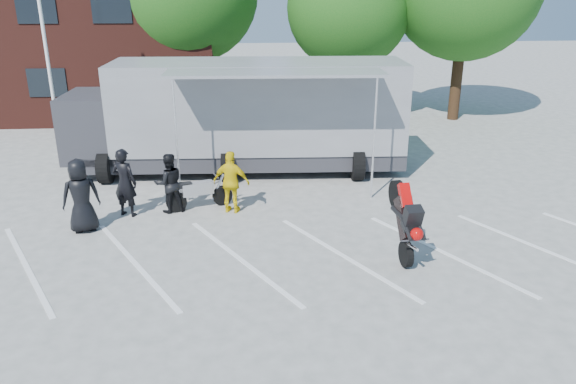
{
  "coord_description": "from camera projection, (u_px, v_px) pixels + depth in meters",
  "views": [
    {
      "loc": [
        0.43,
        -10.59,
        6.0
      ],
      "look_at": [
        1.36,
        1.91,
        1.3
      ],
      "focal_mm": 35.0,
      "sensor_mm": 36.0,
      "label": 1
    }
  ],
  "objects": [
    {
      "name": "spectator_leather_b",
      "position": [
        125.0,
        183.0,
        15.07
      ],
      "size": [
        0.81,
        0.69,
        1.89
      ],
      "primitive_type": "imported",
      "rotation": [
        0.0,
        0.0,
        2.74
      ],
      "color": "black",
      "rests_on": "ground"
    },
    {
      "name": "flagpole",
      "position": [
        48.0,
        12.0,
        19.1
      ],
      "size": [
        1.61,
        0.12,
        8.0
      ],
      "color": "white",
      "rests_on": "ground"
    },
    {
      "name": "parking_bay_lines",
      "position": [
        232.0,
        260.0,
        12.9
      ],
      "size": [
        18.09,
        13.33,
        0.01
      ],
      "primitive_type": "cube",
      "rotation": [
        0.0,
        0.0,
        0.52
      ],
      "color": "white",
      "rests_on": "ground"
    },
    {
      "name": "office_building",
      "position": [
        27.0,
        38.0,
        26.86
      ],
      "size": [
        18.0,
        8.0,
        7.0
      ],
      "primitive_type": "cube",
      "color": "#4A1F18",
      "rests_on": "ground"
    },
    {
      "name": "transporter_truck",
      "position": [
        246.0,
        170.0,
        19.06
      ],
      "size": [
        11.62,
        5.92,
        3.64
      ],
      "primitive_type": null,
      "rotation": [
        0.0,
        0.0,
        -0.04
      ],
      "color": "gray",
      "rests_on": "ground"
    },
    {
      "name": "spectator_hivis",
      "position": [
        231.0,
        182.0,
        15.32
      ],
      "size": [
        1.1,
        0.71,
        1.75
      ],
      "primitive_type": "imported",
      "rotation": [
        0.0,
        0.0,
        2.84
      ],
      "color": "yellow",
      "rests_on": "ground"
    },
    {
      "name": "tree_mid",
      "position": [
        349.0,
        8.0,
        24.59
      ],
      "size": [
        5.44,
        5.44,
        7.68
      ],
      "color": "#382314",
      "rests_on": "ground"
    },
    {
      "name": "ground",
      "position": [
        231.0,
        282.0,
        11.97
      ],
      "size": [
        100.0,
        100.0,
        0.0
      ],
      "primitive_type": "plane",
      "color": "#ADADA8",
      "rests_on": "ground"
    },
    {
      "name": "spectator_leather_c",
      "position": [
        169.0,
        183.0,
        15.36
      ],
      "size": [
        0.97,
        0.85,
        1.67
      ],
      "primitive_type": "imported",
      "rotation": [
        0.0,
        0.0,
        3.45
      ],
      "color": "black",
      "rests_on": "ground"
    },
    {
      "name": "stunt_bike_rider",
      "position": [
        395.0,
        254.0,
        13.21
      ],
      "size": [
        0.95,
        1.76,
        1.99
      ],
      "primitive_type": null,
      "rotation": [
        0.0,
        0.0,
        0.09
      ],
      "color": "black",
      "rests_on": "ground"
    },
    {
      "name": "spectator_leather_a",
      "position": [
        81.0,
        196.0,
        14.11
      ],
      "size": [
        1.09,
        0.9,
        1.91
      ],
      "primitive_type": "imported",
      "rotation": [
        0.0,
        0.0,
        3.51
      ],
      "color": "black",
      "rests_on": "ground"
    },
    {
      "name": "parked_motorcycle",
      "position": [
        200.0,
        208.0,
        15.86
      ],
      "size": [
        2.04,
        1.24,
        1.01
      ],
      "primitive_type": null,
      "rotation": [
        0.0,
        0.0,
        1.9
      ],
      "color": "#AAAAAF",
      "rests_on": "ground"
    }
  ]
}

